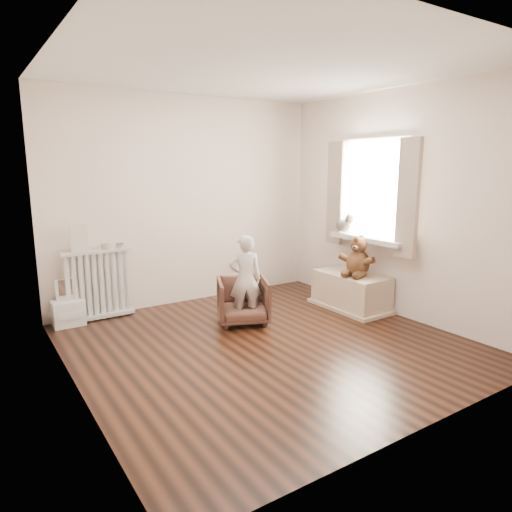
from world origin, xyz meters
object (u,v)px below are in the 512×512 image
child (245,279)px  toy_bench (351,292)px  teddy_bear (358,257)px  plush_cat (344,225)px  armchair (243,301)px  toy_vanity (67,301)px  radiator (98,286)px

child → toy_bench: child is taller
teddy_bear → plush_cat: size_ratio=1.64×
armchair → toy_bench: size_ratio=0.61×
toy_vanity → toy_bench: 3.32m
radiator → toy_bench: radiator is taller
child → radiator: bearing=-14.9°
toy_vanity → armchair: 1.94m
armchair → radiator: bearing=166.4°
child → toy_bench: size_ratio=1.07×
toy_vanity → radiator: bearing=4.9°
radiator → toy_vanity: size_ratio=1.57×
toy_vanity → toy_bench: toy_vanity is taller
toy_bench → teddy_bear: (-0.01, -0.11, 0.47)m
radiator → armchair: size_ratio=1.44×
radiator → teddy_bear: teddy_bear is taller
toy_vanity → child: size_ratio=0.52×
armchair → toy_bench: 1.43m
teddy_bear → plush_cat: 0.55m
radiator → toy_bench: bearing=-25.3°
armchair → plush_cat: bearing=25.3°
child → toy_bench: bearing=-164.9°
radiator → toy_vanity: (-0.35, -0.03, -0.11)m
toy_bench → teddy_bear: 0.48m
toy_bench → plush_cat: 0.87m
toy_vanity → child: bearing=-31.8°
toy_vanity → child: (1.67, -1.03, 0.24)m
armchair → teddy_bear: (1.39, -0.38, 0.41)m
teddy_bear → armchair: bearing=145.3°
toy_vanity → toy_bench: size_ratio=0.56×
toy_vanity → armchair: (1.67, -0.98, -0.02)m
toy_bench → radiator: bearing=154.7°
armchair → plush_cat: size_ratio=1.92×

